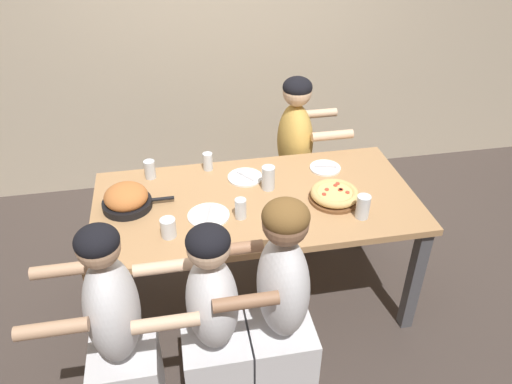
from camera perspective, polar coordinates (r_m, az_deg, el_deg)
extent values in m
plane|color=#423833|center=(3.34, 0.00, -11.77)|extent=(18.00, 18.00, 0.00)
cube|color=tan|center=(2.85, 0.00, -1.16)|extent=(1.83, 0.91, 0.04)
cube|color=#4C4C51|center=(2.81, -16.37, -14.11)|extent=(0.07, 0.07, 0.73)
cube|color=#4C4C51|center=(3.06, 17.64, -9.55)|extent=(0.07, 0.07, 0.73)
cube|color=#4C4C51|center=(3.40, -15.67, -4.20)|extent=(0.07, 0.07, 0.73)
cube|color=#4C4C51|center=(3.61, 12.31, -1.14)|extent=(0.07, 0.07, 0.73)
cylinder|color=brown|center=(2.87, 8.92, -0.74)|extent=(0.29, 0.29, 0.02)
torus|color=#DBB26B|center=(2.85, 8.98, -0.14)|extent=(0.27, 0.27, 0.04)
cylinder|color=#E5C675|center=(2.85, 8.97, -0.27)|extent=(0.22, 0.22, 0.04)
cylinder|color=#C6422D|center=(2.85, 8.09, 0.29)|extent=(0.02, 0.02, 0.01)
cylinder|color=#C6422D|center=(2.84, 10.42, -0.04)|extent=(0.02, 0.02, 0.01)
cylinder|color=#C6422D|center=(2.85, 9.59, 0.24)|extent=(0.02, 0.02, 0.01)
cylinder|color=#C6422D|center=(2.86, 9.70, 0.29)|extent=(0.02, 0.02, 0.01)
cylinder|color=#C6422D|center=(2.80, 7.78, -0.25)|extent=(0.02, 0.02, 0.01)
cylinder|color=#C6422D|center=(2.89, 9.06, 0.77)|extent=(0.02, 0.02, 0.01)
cylinder|color=#C6422D|center=(2.91, 9.31, 0.96)|extent=(0.02, 0.02, 0.01)
cylinder|color=black|center=(2.86, -14.49, -1.34)|extent=(0.27, 0.27, 0.04)
cylinder|color=black|center=(2.84, -10.57, -0.76)|extent=(0.12, 0.02, 0.02)
ellipsoid|color=#C17038|center=(2.83, -14.64, -0.50)|extent=(0.24, 0.24, 0.13)
cylinder|color=white|center=(2.72, -5.44, -2.70)|extent=(0.23, 0.23, 0.01)
cube|color=#B7B7BC|center=(2.71, -5.45, -2.55)|extent=(0.05, 0.16, 0.01)
cylinder|color=white|center=(3.03, -1.25, 1.70)|extent=(0.21, 0.21, 0.01)
cube|color=#B7B7BC|center=(3.02, -1.26, 1.84)|extent=(0.10, 0.13, 0.01)
cylinder|color=white|center=(3.15, 7.91, 2.74)|extent=(0.19, 0.19, 0.01)
cube|color=#B7B7BC|center=(3.14, 7.92, 2.88)|extent=(0.13, 0.04, 0.01)
cylinder|color=silver|center=(2.59, -9.99, -4.05)|extent=(0.08, 0.08, 0.10)
cylinder|color=silver|center=(2.60, -9.95, -4.44)|extent=(0.07, 0.07, 0.06)
cylinder|color=silver|center=(2.73, 12.12, -1.66)|extent=(0.07, 0.07, 0.13)
cylinder|color=black|center=(2.74, 12.06, -2.12)|extent=(0.07, 0.07, 0.08)
cylinder|color=silver|center=(2.60, 2.62, -2.99)|extent=(0.08, 0.08, 0.12)
cylinder|color=silver|center=(2.61, 2.62, -3.22)|extent=(0.07, 0.07, 0.09)
cylinder|color=silver|center=(3.07, -12.03, 2.54)|extent=(0.07, 0.07, 0.11)
cylinder|color=black|center=(3.08, -11.98, 2.16)|extent=(0.06, 0.06, 0.07)
cylinder|color=silver|center=(2.67, -1.77, -1.90)|extent=(0.06, 0.06, 0.11)
cylinder|color=black|center=(2.68, -1.76, -2.23)|extent=(0.06, 0.06, 0.08)
cylinder|color=silver|center=(2.90, 1.41, 1.62)|extent=(0.08, 0.08, 0.14)
cylinder|color=silver|center=(2.91, 1.40, 1.33)|extent=(0.07, 0.07, 0.11)
cylinder|color=silver|center=(3.10, -5.53, 3.50)|extent=(0.06, 0.06, 0.11)
cylinder|color=black|center=(3.12, -5.50, 3.06)|extent=(0.05, 0.05, 0.06)
cube|color=silver|center=(2.72, -14.31, -20.17)|extent=(0.32, 0.34, 0.47)
ellipsoid|color=silver|center=(2.33, -16.09, -12.76)|extent=(0.24, 0.36, 0.54)
sphere|color=tan|center=(2.10, -17.61, -6.03)|extent=(0.18, 0.18, 0.18)
ellipsoid|color=black|center=(2.08, -17.75, -5.36)|extent=(0.18, 0.18, 0.13)
cylinder|color=tan|center=(2.18, -22.31, -14.28)|extent=(0.28, 0.06, 0.06)
cylinder|color=tan|center=(2.42, -21.18, -8.30)|extent=(0.28, 0.06, 0.06)
cube|color=gold|center=(3.76, 4.12, -1.09)|extent=(0.32, 0.34, 0.47)
ellipsoid|color=gold|center=(3.49, 4.46, 5.79)|extent=(0.24, 0.36, 0.55)
sphere|color=beige|center=(3.34, 4.74, 11.33)|extent=(0.19, 0.19, 0.19)
ellipsoid|color=black|center=(3.32, 4.77, 11.86)|extent=(0.20, 0.20, 0.13)
cylinder|color=beige|center=(3.64, 7.05, 8.89)|extent=(0.28, 0.06, 0.06)
cylinder|color=beige|center=(3.35, 8.71, 6.41)|extent=(0.28, 0.06, 0.06)
cube|color=silver|center=(2.70, -4.51, -19.30)|extent=(0.32, 0.34, 0.47)
ellipsoid|color=silver|center=(2.34, -5.03, -12.36)|extent=(0.24, 0.36, 0.47)
sphere|color=beige|center=(2.12, -5.46, -6.29)|extent=(0.19, 0.19, 0.19)
ellipsoid|color=black|center=(2.09, -5.51, -5.60)|extent=(0.19, 0.19, 0.13)
cylinder|color=beige|center=(2.16, -10.24, -14.53)|extent=(0.28, 0.06, 0.06)
cylinder|color=beige|center=(2.40, -10.55, -8.45)|extent=(0.28, 0.06, 0.06)
cube|color=silver|center=(2.73, 2.84, -18.29)|extent=(0.32, 0.34, 0.47)
ellipsoid|color=silver|center=(2.35, 3.20, -10.68)|extent=(0.24, 0.36, 0.54)
sphere|color=#9E7051|center=(2.11, 3.51, -3.54)|extent=(0.20, 0.20, 0.20)
ellipsoid|color=brown|center=(2.09, 3.54, -2.77)|extent=(0.21, 0.21, 0.14)
cylinder|color=#9E7051|center=(2.12, -1.17, -12.44)|extent=(0.28, 0.06, 0.06)
cylinder|color=#9E7051|center=(2.37, -2.57, -6.52)|extent=(0.28, 0.06, 0.06)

